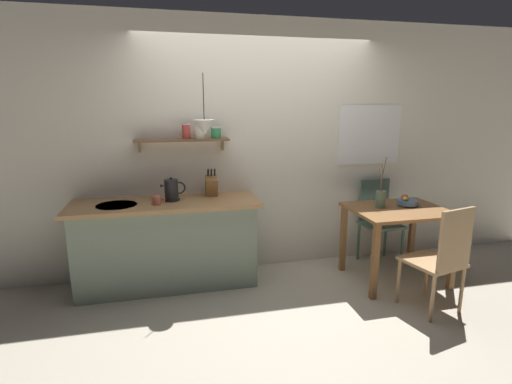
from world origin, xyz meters
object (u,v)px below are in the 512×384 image
fruit_bowl (407,201)px  knife_block (211,185)px  coffee_mug_by_sink (157,200)px  pendant_lamp (204,127)px  dining_chair_far (378,217)px  dining_chair_near (442,256)px  twig_vase (380,198)px  electric_kettle (172,190)px  dining_table (397,220)px

fruit_bowl → knife_block: (-2.00, 0.44, 0.17)m
fruit_bowl → coffee_mug_by_sink: bearing=175.4°
pendant_lamp → dining_chair_far: bearing=6.0°
fruit_bowl → knife_block: knife_block is taller
fruit_bowl → coffee_mug_by_sink: coffee_mug_by_sink is taller
dining_chair_near → twig_vase: (-0.16, 0.77, 0.34)m
dining_chair_far → knife_block: (-1.92, 0.02, 0.46)m
electric_kettle → coffee_mug_by_sink: (-0.14, -0.13, -0.06)m
dining_chair_near → pendant_lamp: size_ratio=1.77×
twig_vase → coffee_mug_by_sink: bearing=174.8°
dining_table → coffee_mug_by_sink: size_ratio=8.14×
dining_chair_near → twig_vase: 0.86m
dining_table → pendant_lamp: (-1.93, 0.29, 0.96)m
dining_chair_far → electric_kettle: size_ratio=3.95×
dining_chair_far → pendant_lamp: size_ratio=1.74×
dining_chair_near → pendant_lamp: pendant_lamp is taller
dining_chair_near → pendant_lamp: bearing=153.1°
coffee_mug_by_sink → pendant_lamp: pendant_lamp is taller
electric_kettle → pendant_lamp: (0.33, -0.13, 0.62)m
dining_chair_near → twig_vase: bearing=101.9°
coffee_mug_by_sink → pendant_lamp: size_ratio=0.21×
dining_table → pendant_lamp: 2.17m
dining_chair_near → dining_chair_far: dining_chair_near is taller
dining_chair_near → electric_kettle: bearing=153.8°
dining_chair_near → twig_vase: twig_vase is taller
dining_table → electric_kettle: size_ratio=3.93×
electric_kettle → coffee_mug_by_sink: electric_kettle is taller
dining_table → fruit_bowl: 0.24m
dining_chair_near → fruit_bowl: (0.15, 0.77, 0.29)m
dining_table → fruit_bowl: fruit_bowl is taller
dining_chair_far → electric_kettle: 2.37m
electric_kettle → pendant_lamp: size_ratio=0.44×
twig_vase → knife_block: bearing=165.3°
dining_chair_near → fruit_bowl: 0.83m
dining_chair_near → fruit_bowl: size_ratio=4.67×
twig_vase → pendant_lamp: pendant_lamp is taller
twig_vase → pendant_lamp: bearing=173.3°
knife_block → dining_chair_near: bearing=-33.2°
twig_vase → knife_block: twig_vase is taller
dining_table → electric_kettle: electric_kettle is taller
dining_chair_far → fruit_bowl: dining_chair_far is taller
dining_chair_near → pendant_lamp: (-1.93, 0.98, 1.08)m
fruit_bowl → coffee_mug_by_sink: size_ratio=1.79×
twig_vase → electric_kettle: twig_vase is taller
dining_table → coffee_mug_by_sink: (-2.39, 0.29, 0.28)m
electric_kettle → dining_chair_far: bearing=2.0°
coffee_mug_by_sink → dining_chair_far: bearing=5.0°
fruit_bowl → electric_kettle: 2.43m
dining_table → knife_block: 1.95m
fruit_bowl → knife_block: bearing=167.5°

